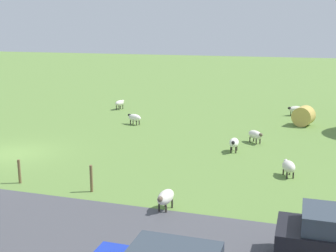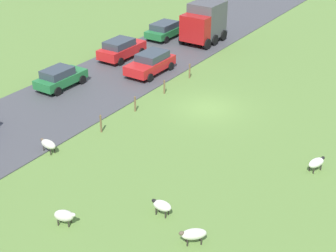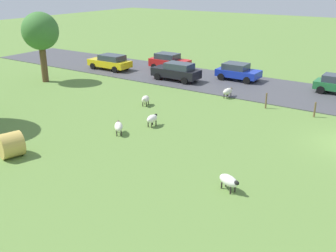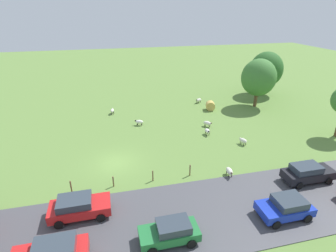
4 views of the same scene
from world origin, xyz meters
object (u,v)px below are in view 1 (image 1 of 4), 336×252
Objects in this scene: sheep_5 at (255,135)px; hay_bale_0 at (304,116)px; sheep_2 at (234,143)px; sheep_6 at (289,167)px; sheep_0 at (135,118)px; sheep_1 at (295,109)px; sheep_3 at (166,197)px; sheep_4 at (120,103)px.

hay_bale_0 is at bearing 155.03° from sheep_5.
sheep_6 is (3.29, 3.01, -0.03)m from sheep_2.
sheep_0 is 12.44m from sheep_1.
sheep_3 is (8.56, -1.19, 0.01)m from sheep_2.
sheep_5 is at bearing 169.09° from sheep_3.
sheep_4 reaches higher than sheep_1.
sheep_0 is 14.79m from sheep_3.
sheep_0 is 1.04× the size of sheep_5.
sheep_3 is at bearing -10.91° from sheep_5.
sheep_2 is at bearing 172.12° from sheep_3.
sheep_4 is at bearing -146.62° from sheep_0.
sheep_3 reaches higher than sheep_1.
sheep_0 is at bearing -154.03° from sheep_3.
sheep_0 is 5.90m from sheep_4.
hay_bale_0 reaches higher than sheep_0.
sheep_1 is 20.29m from sheep_3.
sheep_4 is at bearing -97.05° from hay_bale_0.
hay_bale_0 is at bearing 82.95° from sheep_4.
sheep_6 is 11.18m from hay_bale_0.
sheep_4 reaches higher than sheep_6.
hay_bale_0 is (-11.17, 0.51, 0.19)m from sheep_6.
sheep_1 is at bearing 121.93° from sheep_0.
sheep_1 is 1.04× the size of sheep_5.
sheep_3 is (13.30, 6.48, 0.03)m from sheep_0.
sheep_3 is at bearing -11.60° from sheep_1.
sheep_2 is at bearing -137.55° from sheep_6.
sheep_4 is at bearing -151.92° from sheep_3.
sheep_4 is 14.54m from hay_bale_0.
hay_bale_0 is (3.43, 0.63, 0.18)m from sheep_1.
sheep_0 is at bearing -106.25° from sheep_5.
sheep_3 reaches higher than sheep_5.
sheep_6 reaches higher than sheep_5.
sheep_1 is at bearing -169.60° from hay_bale_0.
sheep_4 is at bearing -122.16° from sheep_5.
sheep_3 is at bearing 25.97° from sheep_0.
sheep_2 is 8.64m from sheep_3.
sheep_6 is (14.60, 0.12, -0.01)m from sheep_1.
sheep_5 is at bearing 57.84° from sheep_4.
sheep_3 is (19.87, -4.08, 0.03)m from sheep_1.
sheep_3 reaches higher than sheep_4.
hay_bale_0 reaches higher than sheep_5.
sheep_5 is at bearing -159.08° from sheep_6.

